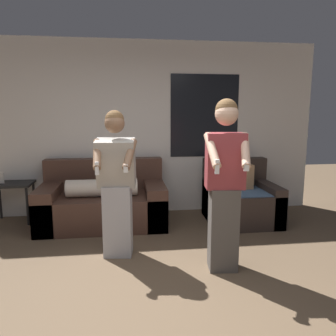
# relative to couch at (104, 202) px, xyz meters

# --- Properties ---
(ground_plane) EXTENTS (14.00, 14.00, 0.00)m
(ground_plane) POSITION_rel_couch_xyz_m (0.55, -2.29, -0.32)
(ground_plane) COLOR brown
(wall_back) EXTENTS (5.68, 0.07, 2.70)m
(wall_back) POSITION_rel_couch_xyz_m (0.57, 0.53, 1.04)
(wall_back) COLOR silver
(wall_back) RESTS_ON ground_plane
(couch) EXTENTS (1.77, 1.00, 0.91)m
(couch) POSITION_rel_couch_xyz_m (0.00, 0.00, 0.00)
(couch) COLOR #472D23
(couch) RESTS_ON ground_plane
(armchair) EXTENTS (0.97, 0.92, 0.91)m
(armchair) POSITION_rel_couch_xyz_m (2.01, -0.15, -0.00)
(armchair) COLOR #332823
(armchair) RESTS_ON ground_plane
(side_table) EXTENTS (0.58, 0.44, 0.74)m
(side_table) POSITION_rel_couch_xyz_m (-1.34, 0.25, 0.19)
(side_table) COLOR black
(side_table) RESTS_ON ground_plane
(person_left) EXTENTS (0.47, 0.53, 1.64)m
(person_left) POSITION_rel_couch_xyz_m (0.23, -1.12, 0.51)
(person_left) COLOR #B2B2B7
(person_left) RESTS_ON ground_plane
(person_right) EXTENTS (0.44, 0.48, 1.74)m
(person_right) POSITION_rel_couch_xyz_m (1.31, -1.58, 0.59)
(person_right) COLOR #56514C
(person_right) RESTS_ON ground_plane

